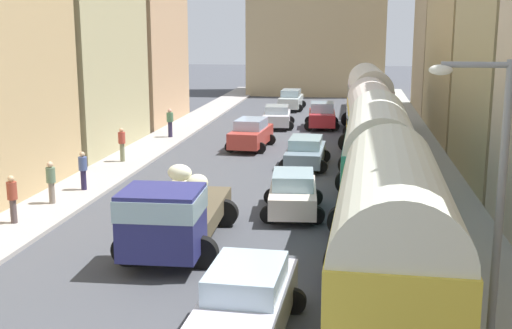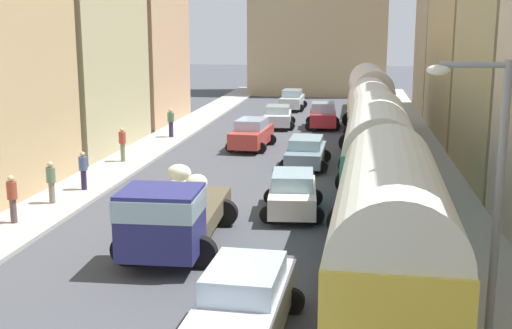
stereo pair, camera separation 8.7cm
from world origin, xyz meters
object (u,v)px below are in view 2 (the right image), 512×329
at_px(car_0, 252,134).
at_px(pedestrian_0, 51,181).
at_px(parked_bus_0, 391,232).
at_px(car_6, 323,115).
at_px(parked_bus_2, 373,120).
at_px(pedestrian_3, 122,143).
at_px(car_1, 278,116).
at_px(car_2, 292,100).
at_px(cargo_truck_0, 173,213).
at_px(pedestrian_4, 83,169).
at_px(parked_bus_1, 378,152).
at_px(car_4, 293,193).
at_px(car_5, 306,152).
at_px(pedestrian_1, 171,122).
at_px(parked_bus_3, 370,97).
at_px(pedestrian_2, 12,197).
at_px(streetlamp_near, 488,188).
at_px(car_3, 245,301).

height_order(car_0, pedestrian_0, pedestrian_0).
height_order(parked_bus_0, car_6, parked_bus_0).
bearing_deg(parked_bus_2, car_6, 105.07).
bearing_deg(pedestrian_3, pedestrian_0, -89.64).
distance_m(car_1, car_2, 9.45).
bearing_deg(pedestrian_0, cargo_truck_0, -35.78).
bearing_deg(pedestrian_0, pedestrian_4, 80.96).
distance_m(parked_bus_1, cargo_truck_0, 7.90).
bearing_deg(parked_bus_0, pedestrian_0, 145.26).
bearing_deg(pedestrian_0, car_4, 2.59).
bearing_deg(car_1, pedestrian_0, -106.39).
bearing_deg(pedestrian_3, car_5, 4.45).
height_order(cargo_truck_0, pedestrian_0, cargo_truck_0).
xyz_separation_m(car_0, pedestrian_1, (-5.17, 2.27, 0.21)).
height_order(parked_bus_2, parked_bus_3, parked_bus_3).
xyz_separation_m(pedestrian_0, pedestrian_4, (0.34, 2.14, -0.02)).
distance_m(car_2, pedestrian_4, 28.32).
height_order(car_2, pedestrian_0, pedestrian_0).
bearing_deg(pedestrian_3, car_6, 55.17).
distance_m(pedestrian_1, pedestrian_2, 17.55).
bearing_deg(pedestrian_3, pedestrian_4, -86.05).
relative_size(parked_bus_0, car_5, 2.02).
relative_size(car_0, car_5, 1.04).
height_order(parked_bus_0, pedestrian_0, parked_bus_0).
distance_m(car_5, pedestrian_0, 12.18).
bearing_deg(pedestrian_4, pedestrian_2, -96.03).
bearing_deg(car_5, cargo_truck_0, -103.25).
bearing_deg(streetlamp_near, pedestrian_0, 144.65).
bearing_deg(parked_bus_0, parked_bus_2, 90.00).
relative_size(pedestrian_3, pedestrian_4, 1.05).
xyz_separation_m(car_0, pedestrian_0, (-5.48, -12.74, 0.17)).
distance_m(pedestrian_2, streetlamp_near, 15.65).
bearing_deg(car_6, streetlamp_near, -81.32).
distance_m(parked_bus_0, pedestrian_4, 15.55).
height_order(cargo_truck_0, car_0, cargo_truck_0).
height_order(car_1, car_5, car_1).
bearing_deg(car_6, cargo_truck_0, -97.19).
distance_m(parked_bus_3, pedestrian_4, 20.28).
relative_size(car_3, pedestrian_4, 2.52).
bearing_deg(car_1, car_6, 4.67).
distance_m(car_6, streetlamp_near, 30.76).
bearing_deg(car_6, pedestrian_3, -124.83).
distance_m(pedestrian_0, streetlamp_near, 16.83).
height_order(car_3, pedestrian_0, pedestrian_0).
bearing_deg(car_1, parked_bus_0, -78.44).
relative_size(parked_bus_0, parked_bus_1, 0.96).
bearing_deg(parked_bus_0, car_3, -162.81).
bearing_deg(cargo_truck_0, pedestrian_1, 105.98).
relative_size(pedestrian_0, pedestrian_1, 0.95).
distance_m(parked_bus_2, cargo_truck_0, 15.24).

